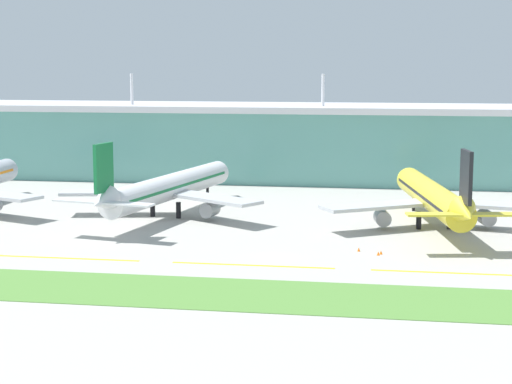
{
  "coord_description": "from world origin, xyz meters",
  "views": [
    {
      "loc": [
        20.45,
        -146.28,
        34.12
      ],
      "look_at": [
        -8.46,
        30.57,
        7.0
      ],
      "focal_mm": 59.98,
      "sensor_mm": 36.0,
      "label": 1
    }
  ],
  "objects": [
    {
      "name": "grass_verge",
      "position": [
        0.0,
        -25.0,
        0.05
      ],
      "size": [
        300.0,
        18.0,
        0.1
      ],
      "primitive_type": "cube",
      "color": "#518438",
      "rests_on": "ground"
    },
    {
      "name": "taxiway_stripe_centre",
      "position": [
        -3.0,
        -6.4,
        0.02
      ],
      "size": [
        28.0,
        0.7,
        0.04
      ],
      "primitive_type": "cube",
      "color": "yellow",
      "rests_on": "ground"
    },
    {
      "name": "taxiway_stripe_mid_east",
      "position": [
        31.0,
        -6.4,
        0.02
      ],
      "size": [
        28.0,
        0.7,
        0.04
      ],
      "primitive_type": "cube",
      "color": "yellow",
      "rests_on": "ground"
    },
    {
      "name": "safety_cone_nose_front",
      "position": [
        14.36,
        7.6,
        0.35
      ],
      "size": [
        0.56,
        0.56,
        0.7
      ],
      "primitive_type": "cone",
      "color": "orange",
      "rests_on": "ground"
    },
    {
      "name": "ground_plane",
      "position": [
        0.0,
        0.0,
        0.0
      ],
      "size": [
        600.0,
        600.0,
        0.0
      ],
      "primitive_type": "plane",
      "color": "#A8A59E"
    },
    {
      "name": "safety_cone_left_wingtip",
      "position": [
        17.96,
        4.9,
        0.35
      ],
      "size": [
        0.56,
        0.56,
        0.7
      ],
      "primitive_type": "cone",
      "color": "orange",
      "rests_on": "ground"
    },
    {
      "name": "airliner_near_middle",
      "position": [
        -29.48,
        37.11,
        6.45
      ],
      "size": [
        47.89,
        64.63,
        18.9
      ],
      "color": "silver",
      "rests_on": "ground"
    },
    {
      "name": "taxiway_stripe_mid_west",
      "position": [
        -37.0,
        -6.4,
        0.02
      ],
      "size": [
        28.0,
        0.7,
        0.04
      ],
      "primitive_type": "cube",
      "color": "yellow",
      "rests_on": "ground"
    },
    {
      "name": "airliner_far_middle",
      "position": [
        28.58,
        32.91,
        6.45
      ],
      "size": [
        48.07,
        60.83,
        18.9
      ],
      "color": "yellow",
      "rests_on": "ground"
    },
    {
      "name": "terminal_building",
      "position": [
        -0.0,
        101.66,
        11.24
      ],
      "size": [
        288.0,
        34.0,
        31.07
      ],
      "color": "#5B9E93",
      "rests_on": "ground"
    },
    {
      "name": "safety_cone_right_wingtip",
      "position": [
        18.42,
        5.8,
        0.35
      ],
      "size": [
        0.56,
        0.56,
        0.7
      ],
      "primitive_type": "cone",
      "color": "orange",
      "rests_on": "ground"
    }
  ]
}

